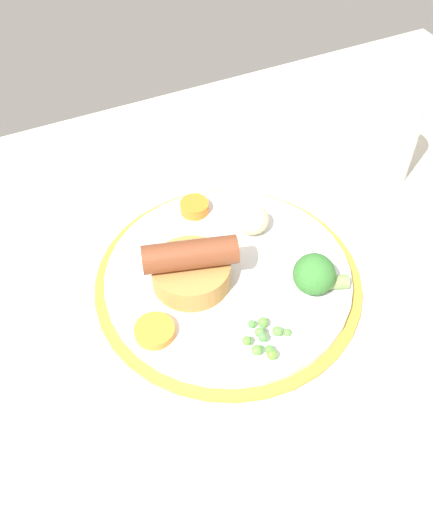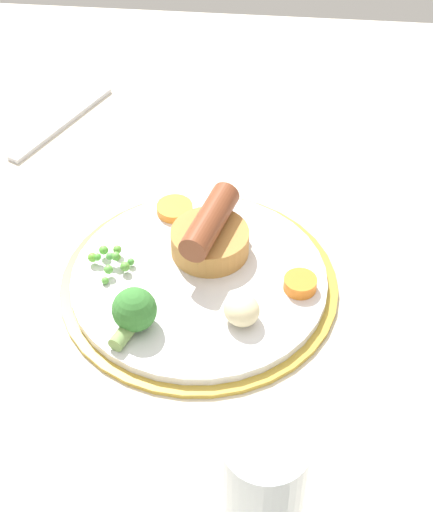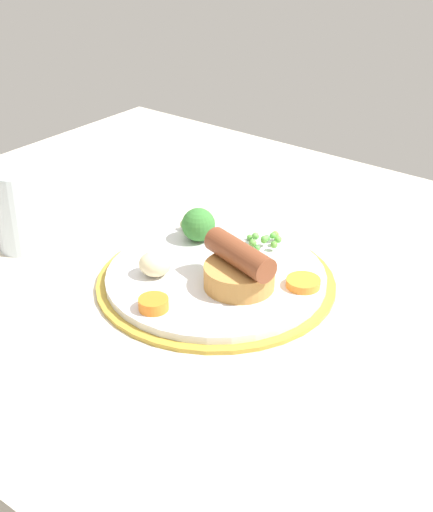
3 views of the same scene
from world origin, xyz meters
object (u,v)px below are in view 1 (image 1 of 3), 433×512
Objects in this scene: drinking_glass at (389,140)px; broccoli_floret_near at (315,275)px; sausage_pudding at (191,267)px; carrot_slice_3 at (155,331)px; potato_chunk_0 at (253,220)px; dinner_plate at (228,279)px; carrot_slice_1 at (194,207)px; pea_pile at (263,338)px.

broccoli_floret_near is at bearing -144.19° from drinking_glass.
carrot_slice_3 is (-5.67, -4.38, -1.75)cm from sausage_pudding.
potato_chunk_0 is at bearing -57.90° from broccoli_floret_near.
drinking_glass is at bearing -121.99° from broccoli_floret_near.
dinner_plate is 8.52× the size of carrot_slice_1.
carrot_slice_1 is at bearing -45.22° from broccoli_floret_near.
potato_chunk_0 is (-1.72, 9.84, -0.57)cm from broccoli_floret_near.
sausage_pudding is at bearing 107.52° from pea_pile.
carrot_slice_1 is 16.97cm from carrot_slice_3.
drinking_glass is at bearing 18.25° from carrot_slice_3.
sausage_pudding is 12.33cm from broccoli_floret_near.
sausage_pudding is at bearing -156.91° from potato_chunk_0.
drinking_glass is (19.67, 3.11, 2.30)cm from potato_chunk_0.
drinking_glass is at bearing -5.41° from carrot_slice_1.
carrot_slice_3 is at bearing -158.88° from dinner_plate.
carrot_slice_1 is (-4.63, 5.41, -0.81)cm from potato_chunk_0.
drinking_glass is (24.90, 7.68, 4.58)cm from dinner_plate.
pea_pile is 1.48× the size of carrot_slice_1.
sausage_pudding reaches higher than broccoli_floret_near.
broccoli_floret_near is 1.48× the size of carrot_slice_3.
carrot_slice_1 is 24.60cm from drinking_glass.
drinking_glass reaches higher than broccoli_floret_near.
pea_pile is 8.62cm from broccoli_floret_near.
carrot_slice_1 is 0.84× the size of carrot_slice_3.
sausage_pudding is at bearing -6.84° from broccoli_floret_near.
sausage_pudding is 10.39cm from carrot_slice_1.
carrot_slice_1 is at bearing 130.55° from potato_chunk_0.
broccoli_floret_near is 1.76× the size of carrot_slice_1.
broccoli_floret_near reaches higher than pea_pile.
potato_chunk_0 is at bearing 66.01° from pea_pile.
pea_pile is 1.24× the size of carrot_slice_3.
potato_chunk_0 is 0.36× the size of drinking_glass.
broccoli_floret_near is (7.73, 3.66, 1.10)cm from pea_pile.
pea_pile is at bearing -94.95° from dinner_plate.
carrot_slice_1 is at bearing 53.50° from carrot_slice_3.
sausage_pudding is at bearing -115.56° from carrot_slice_1.
pea_pile is 0.84× the size of broccoli_floret_near.
sausage_pudding is 2.60× the size of potato_chunk_0.
sausage_pudding reaches higher than dinner_plate.
carrot_slice_3 is (-16.44, 1.61, -1.56)cm from broccoli_floret_near.
potato_chunk_0 is at bearing -49.45° from carrot_slice_1.
dinner_plate is 4.84× the size of broccoli_floret_near.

